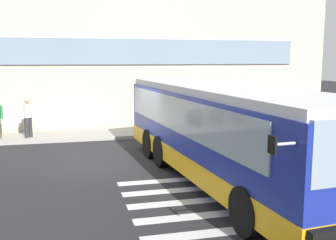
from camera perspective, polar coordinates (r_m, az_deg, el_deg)
name	(u,v)px	position (r m, az deg, el deg)	size (l,w,h in m)	color
ground_plane	(115,163)	(13.59, -7.59, -6.08)	(80.00, 90.00, 0.02)	#232326
bay_paint_stripes	(215,199)	(10.11, 6.80, -11.21)	(4.40, 3.96, 0.01)	silver
terminal_building	(80,50)	(24.75, -12.52, 9.79)	(25.68, 13.80, 8.05)	beige
boarding_curb	(103,135)	(18.24, -9.31, -2.07)	(27.88, 2.00, 0.15)	#9E9B93
bus_main_foreground	(223,135)	(11.29, 7.94, -2.13)	(3.45, 11.09, 2.70)	navy
passenger_at_curb_edge	(28,116)	(17.85, -19.41, 0.58)	(0.48, 0.41, 1.68)	#2D2D33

